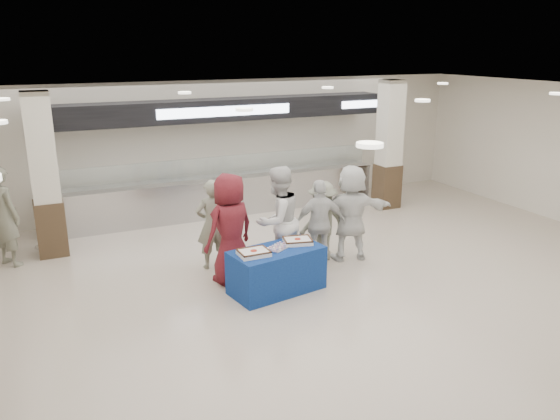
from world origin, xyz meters
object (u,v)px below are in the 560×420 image
display_table (277,270)px  civilian_white (351,213)px  sheet_cake_left (254,252)px  soldier_bg (4,216)px  sheet_cake_right (298,241)px  soldier_a (212,224)px  chef_short (320,223)px  soldier_b (322,221)px  chef_tall (278,221)px  cupcake_tray (278,247)px  civilian_maroon (230,229)px

display_table → civilian_white: (1.90, 0.74, 0.56)m
sheet_cake_left → soldier_bg: (-3.66, 3.28, 0.16)m
sheet_cake_right → soldier_a: 1.72m
soldier_a → civilian_white: (2.54, -0.70, 0.09)m
soldier_a → display_table: bearing=115.4°
civilian_white → soldier_bg: bearing=-9.0°
sheet_cake_right → civilian_white: 1.59m
sheet_cake_right → chef_short: size_ratio=0.33×
soldier_a → soldier_b: soldier_a is taller
soldier_b → soldier_bg: (-5.49, 2.26, 0.18)m
display_table → chef_tall: bearing=54.1°
sheet_cake_left → civilian_white: size_ratio=0.26×
sheet_cake_right → sheet_cake_left: bearing=-167.3°
soldier_b → civilian_white: bearing=154.9°
display_table → sheet_cake_right: 0.63m
soldier_b → sheet_cake_left: bearing=25.1°
sheet_cake_left → soldier_a: 1.54m
sheet_cake_right → civilian_white: bearing=23.4°
cupcake_tray → chef_short: (1.18, 0.67, 0.05)m
sheet_cake_right → soldier_a: size_ratio=0.32×
civilian_white → soldier_bg: 6.48m
chef_tall → soldier_b: chef_tall is taller
cupcake_tray → chef_short: chef_short is taller
display_table → soldier_bg: 5.23m
display_table → soldier_bg: (-4.10, 3.19, 0.58)m
display_table → civilian_white: 2.11m
sheet_cake_right → cupcake_tray: 0.43m
display_table → civilian_maroon: (-0.55, 0.71, 0.60)m
sheet_cake_right → chef_tall: size_ratio=0.27×
sheet_cake_left → cupcake_tray: (0.47, 0.11, -0.02)m
soldier_a → civilian_white: civilian_white is taller
display_table → sheet_cake_left: sheet_cake_left is taller
soldier_bg → soldier_a: bearing=-154.5°
civilian_maroon → soldier_bg: (-3.55, 2.49, -0.02)m
display_table → sheet_cake_right: bearing=4.5°
display_table → chef_tall: (0.35, 0.71, 0.62)m
soldier_b → civilian_white: 0.57m
display_table → chef_short: (1.20, 0.69, 0.46)m
chef_tall → civilian_white: bearing=160.4°
display_table → chef_tall: chef_tall is taller
display_table → chef_tall: 1.01m
chef_tall → chef_short: size_ratio=1.19×
cupcake_tray → chef_tall: bearing=64.8°
soldier_b → soldier_bg: size_ratio=0.81×
display_table → soldier_a: 1.64m
civilian_maroon → soldier_a: civilian_maroon is taller
display_table → sheet_cake_right: (0.45, 0.11, 0.42)m
civilian_maroon → soldier_b: bearing=168.0°
sheet_cake_left → soldier_a: size_ratio=0.29×
soldier_b → soldier_bg: bearing=-26.5°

